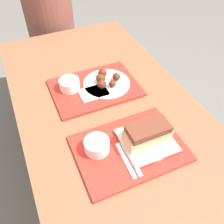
# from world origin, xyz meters

# --- Properties ---
(ground_plane) EXTENTS (12.00, 12.00, 0.00)m
(ground_plane) POSITION_xyz_m (0.00, 0.00, 0.00)
(ground_plane) COLOR #605B56
(picnic_table) EXTENTS (0.83, 1.77, 0.76)m
(picnic_table) POSITION_xyz_m (0.00, 0.00, 0.66)
(picnic_table) COLOR brown
(picnic_table) RESTS_ON ground_plane
(picnic_bench_far) EXTENTS (0.79, 0.28, 0.48)m
(picnic_bench_far) POSITION_xyz_m (0.00, 1.10, 0.40)
(picnic_bench_far) COLOR brown
(picnic_bench_far) RESTS_ON ground_plane
(tray_near) EXTENTS (0.43, 0.31, 0.01)m
(tray_near) POSITION_xyz_m (-0.02, -0.19, 0.76)
(tray_near) COLOR red
(tray_near) RESTS_ON picnic_table
(tray_far) EXTENTS (0.43, 0.31, 0.01)m
(tray_far) POSITION_xyz_m (-0.01, 0.22, 0.76)
(tray_far) COLOR red
(tray_far) RESTS_ON picnic_table
(bowl_coleslaw_near) EXTENTS (0.10, 0.10, 0.05)m
(bowl_coleslaw_near) POSITION_xyz_m (-0.14, -0.15, 0.80)
(bowl_coleslaw_near) COLOR white
(bowl_coleslaw_near) RESTS_ON tray_near
(brisket_sandwich_plate) EXTENTS (0.20, 0.20, 0.10)m
(brisket_sandwich_plate) POSITION_xyz_m (0.06, -0.20, 0.81)
(brisket_sandwich_plate) COLOR white
(brisket_sandwich_plate) RESTS_ON tray_near
(plastic_fork_near) EXTENTS (0.02, 0.17, 0.00)m
(plastic_fork_near) POSITION_xyz_m (-0.06, -0.24, 0.77)
(plastic_fork_near) COLOR white
(plastic_fork_near) RESTS_ON tray_near
(plastic_knife_near) EXTENTS (0.02, 0.17, 0.00)m
(plastic_knife_near) POSITION_xyz_m (-0.04, -0.24, 0.77)
(plastic_knife_near) COLOR white
(plastic_knife_near) RESTS_ON tray_near
(condiment_packet) EXTENTS (0.04, 0.03, 0.01)m
(condiment_packet) POSITION_xyz_m (0.01, -0.12, 0.77)
(condiment_packet) COLOR #3F3F47
(condiment_packet) RESTS_ON tray_near
(bowl_coleslaw_far) EXTENTS (0.10, 0.10, 0.05)m
(bowl_coleslaw_far) POSITION_xyz_m (-0.13, 0.26, 0.80)
(bowl_coleslaw_far) COLOR white
(bowl_coleslaw_far) RESTS_ON tray_far
(wings_plate_far) EXTENTS (0.24, 0.24, 0.06)m
(wings_plate_far) POSITION_xyz_m (0.05, 0.22, 0.79)
(wings_plate_far) COLOR white
(wings_plate_far) RESTS_ON tray_far
(napkin_far) EXTENTS (0.14, 0.10, 0.01)m
(napkin_far) POSITION_xyz_m (-0.03, 0.17, 0.77)
(napkin_far) COLOR white
(napkin_far) RESTS_ON tray_far
(person_seated_across) EXTENTS (0.35, 0.35, 0.68)m
(person_seated_across) POSITION_xyz_m (-0.03, 1.10, 0.76)
(person_seated_across) COLOR brown
(person_seated_across) RESTS_ON picnic_bench_far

